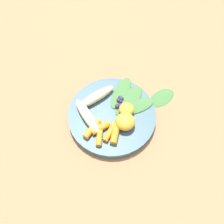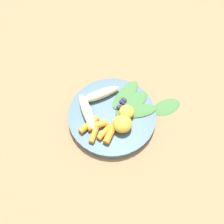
% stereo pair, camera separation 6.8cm
% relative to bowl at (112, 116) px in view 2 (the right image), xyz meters
% --- Properties ---
extents(ground_plane, '(2.40, 2.40, 0.00)m').
position_rel_bowl_xyz_m(ground_plane, '(0.00, 0.00, -0.01)').
color(ground_plane, '#99704C').
extents(bowl, '(0.26, 0.26, 0.02)m').
position_rel_bowl_xyz_m(bowl, '(0.00, 0.00, 0.00)').
color(bowl, '#385666').
rests_on(bowl, ground_plane).
extents(banana_peeled_left, '(0.09, 0.12, 0.03)m').
position_rel_bowl_xyz_m(banana_peeled_left, '(-0.04, 0.06, 0.03)').
color(banana_peeled_left, beige).
rests_on(banana_peeled_left, bowl).
extents(banana_peeled_right, '(0.12, 0.09, 0.03)m').
position_rel_bowl_xyz_m(banana_peeled_right, '(0.03, 0.06, 0.03)').
color(banana_peeled_right, beige).
rests_on(banana_peeled_right, bowl).
extents(orange_segment_near, '(0.04, 0.04, 0.03)m').
position_rel_bowl_xyz_m(orange_segment_near, '(0.02, -0.04, 0.03)').
color(orange_segment_near, '#F4A833').
rests_on(orange_segment_near, bowl).
extents(orange_segment_far, '(0.05, 0.05, 0.04)m').
position_rel_bowl_xyz_m(orange_segment_far, '(-0.02, -0.05, 0.03)').
color(orange_segment_far, '#F4A833').
rests_on(orange_segment_far, bowl).
extents(carrot_front, '(0.07, 0.03, 0.02)m').
position_rel_bowl_xyz_m(carrot_front, '(-0.07, 0.03, 0.02)').
color(carrot_front, orange).
rests_on(carrot_front, bowl).
extents(carrot_mid_left, '(0.06, 0.05, 0.02)m').
position_rel_bowl_xyz_m(carrot_mid_left, '(-0.06, 0.01, 0.02)').
color(carrot_mid_left, orange).
rests_on(carrot_mid_left, bowl).
extents(carrot_mid_right, '(0.06, 0.04, 0.02)m').
position_rel_bowl_xyz_m(carrot_mid_right, '(-0.08, -0.00, 0.02)').
color(carrot_mid_right, orange).
rests_on(carrot_mid_right, bowl).
extents(carrot_rear, '(0.06, 0.02, 0.02)m').
position_rel_bowl_xyz_m(carrot_rear, '(-0.06, -0.02, 0.02)').
color(carrot_rear, orange).
rests_on(carrot_rear, bowl).
extents(carrot_small, '(0.07, 0.03, 0.02)m').
position_rel_bowl_xyz_m(carrot_small, '(-0.06, -0.04, 0.02)').
color(carrot_small, orange).
rests_on(carrot_small, bowl).
extents(blueberry_pile, '(0.05, 0.02, 0.01)m').
position_rel_bowl_xyz_m(blueberry_pile, '(0.04, -0.01, 0.02)').
color(blueberry_pile, '#2D234C').
rests_on(blueberry_pile, bowl).
extents(kale_leaf_left, '(0.11, 0.11, 0.00)m').
position_rel_bowl_xyz_m(kale_leaf_left, '(0.05, -0.06, 0.01)').
color(kale_leaf_left, '#3D7038').
rests_on(kale_leaf_left, bowl).
extents(kale_leaf_right, '(0.13, 0.07, 0.00)m').
position_rel_bowl_xyz_m(kale_leaf_right, '(0.06, -0.03, 0.01)').
color(kale_leaf_right, '#3D7038').
rests_on(kale_leaf_right, bowl).
extents(kale_leaf_rear, '(0.13, 0.05, 0.00)m').
position_rel_bowl_xyz_m(kale_leaf_rear, '(0.08, 0.01, 0.01)').
color(kale_leaf_rear, '#3D7038').
rests_on(kale_leaf_rear, bowl).
extents(kale_leaf_stray, '(0.11, 0.09, 0.01)m').
position_rel_bowl_xyz_m(kale_leaf_stray, '(0.13, -0.11, -0.01)').
color(kale_leaf_stray, '#3D7038').
rests_on(kale_leaf_stray, ground_plane).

